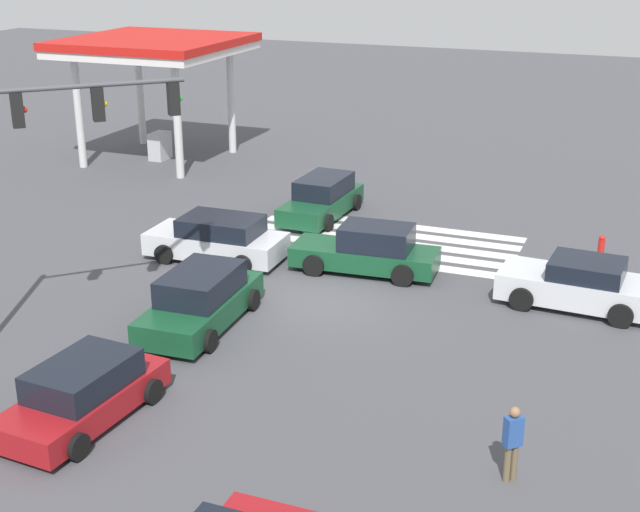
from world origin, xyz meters
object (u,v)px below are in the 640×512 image
traffic_signal_mast (31,156)px  car_1 (83,393)px  car_6 (579,284)px  fire_hydrant (601,247)px  car_2 (201,300)px  car_0 (368,251)px  pedestrian (513,440)px  car_3 (322,198)px  car_5 (218,239)px

traffic_signal_mast → car_1: traffic_signal_mast is taller
car_6 → fire_hydrant: 4.39m
car_2 → car_6: 10.96m
car_0 → pedestrian: (-6.37, 9.97, 0.21)m
car_0 → car_6: 6.64m
pedestrian → car_3: bearing=-10.5°
fire_hydrant → pedestrian: bearing=87.8°
car_3 → car_6: bearing=64.1°
car_1 → car_6: 14.39m
car_0 → car_1: (3.00, 11.13, -0.05)m
car_5 → car_6: 11.70m
pedestrian → fire_hydrant: 13.93m
traffic_signal_mast → fire_hydrant: (-12.94, -12.27, -4.77)m
car_1 → pedestrian: 9.44m
car_3 → car_6: (-10.16, 5.35, -0.02)m
car_1 → car_3: 16.06m
car_5 → car_0: bearing=-173.0°
car_1 → car_3: (0.54, -16.05, 0.05)m
fire_hydrant → car_0: bearing=29.7°
traffic_signal_mast → car_0: traffic_signal_mast is taller
car_3 → car_6: car_3 is taller
car_2 → fire_hydrant: (-9.93, -9.55, -0.32)m
traffic_signal_mast → car_3: (-2.51, -13.24, -4.48)m
car_3 → car_5: size_ratio=1.00×
car_3 → fire_hydrant: size_ratio=5.42×
pedestrian → fire_hydrant: (-0.53, -13.91, -0.50)m
car_0 → car_2: car_2 is taller
car_3 → car_5: (1.53, 5.66, -0.00)m
traffic_signal_mast → car_5: size_ratio=1.52×
car_3 → fire_hydrant: 10.48m
car_5 → pedestrian: 14.69m
car_3 → pedestrian: bearing=35.5°
car_6 → pedestrian: size_ratio=2.74×
fire_hydrant → car_6: bearing=86.5°
fire_hydrant → car_3: bearing=-5.3°
traffic_signal_mast → fire_hydrant: bearing=-1.5°
car_6 → fire_hydrant: (-0.27, -4.37, -0.27)m
car_5 → fire_hydrant: size_ratio=5.39×
car_1 → car_6: car_6 is taller
car_2 → car_5: car_2 is taller
pedestrian → fire_hydrant: pedestrian is taller
car_0 → car_6: (-6.63, 0.43, -0.02)m
traffic_signal_mast → car_2: (-3.01, -2.71, -4.45)m
car_3 → pedestrian: (-9.90, 14.88, 0.21)m
car_2 → car_3: bearing=-179.8°
car_2 → car_5: size_ratio=1.02×
car_1 → car_3: size_ratio=0.94×
car_0 → car_5: bearing=4.4°
car_3 → car_5: car_3 is taller
fire_hydrant → car_2: bearing=43.9°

